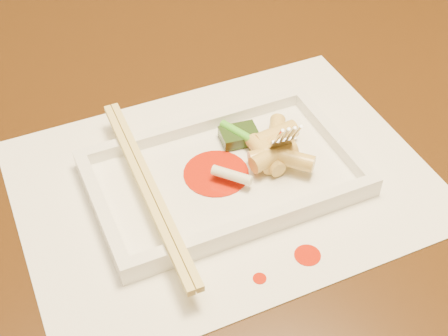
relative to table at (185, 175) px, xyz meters
name	(u,v)px	position (x,y,z in m)	size (l,w,h in m)	color
table	(185,175)	(0.00, 0.00, 0.00)	(1.40, 0.90, 0.75)	black
placemat	(224,181)	(0.00, -0.12, 0.10)	(0.40, 0.30, 0.00)	white
sauce_splatter_a	(307,255)	(0.03, -0.24, 0.10)	(0.02, 0.02, 0.00)	red
sauce_splatter_b	(260,278)	(-0.02, -0.24, 0.10)	(0.01, 0.01, 0.00)	red
plate_base	(224,178)	(0.00, -0.12, 0.11)	(0.26, 0.16, 0.01)	white
plate_rim_far	(195,125)	(0.00, -0.05, 0.12)	(0.26, 0.01, 0.01)	white
plate_rim_near	(257,223)	(0.00, -0.19, 0.12)	(0.26, 0.01, 0.01)	white
plate_rim_left	(101,209)	(-0.12, -0.12, 0.12)	(0.01, 0.14, 0.01)	white
plate_rim_right	(333,136)	(0.12, -0.12, 0.12)	(0.01, 0.14, 0.01)	white
veg_piece	(239,135)	(0.03, -0.08, 0.12)	(0.04, 0.03, 0.01)	black
scallion_white	(232,175)	(0.00, -0.13, 0.12)	(0.01, 0.01, 0.04)	#EAEACC
scallion_green	(254,141)	(0.04, -0.10, 0.12)	(0.01, 0.01, 0.09)	green
chopstick_a	(143,187)	(-0.08, -0.12, 0.13)	(0.01, 0.25, 0.01)	#DEC56F
chopstick_b	(152,185)	(-0.07, -0.12, 0.13)	(0.01, 0.25, 0.01)	#DEC56F
fork	(283,87)	(0.07, -0.10, 0.18)	(0.09, 0.10, 0.14)	silver
sauce_blob_0	(216,173)	(-0.01, -0.12, 0.11)	(0.07, 0.07, 0.00)	red
rice_cake_0	(276,135)	(0.07, -0.10, 0.12)	(0.02, 0.02, 0.05)	#DCC467
rice_cake_1	(266,154)	(0.05, -0.12, 0.12)	(0.02, 0.02, 0.04)	#DCC467
rice_cake_2	(274,156)	(0.05, -0.13, 0.13)	(0.02, 0.02, 0.05)	#DCC467
rice_cake_3	(276,133)	(0.07, -0.10, 0.12)	(0.02, 0.02, 0.04)	#DCC467
rice_cake_4	(265,155)	(0.04, -0.12, 0.12)	(0.02, 0.02, 0.05)	#DCC467
rice_cake_5	(289,158)	(0.06, -0.14, 0.13)	(0.02, 0.02, 0.05)	#DCC467
rice_cake_6	(273,155)	(0.05, -0.12, 0.12)	(0.02, 0.02, 0.05)	#DCC467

